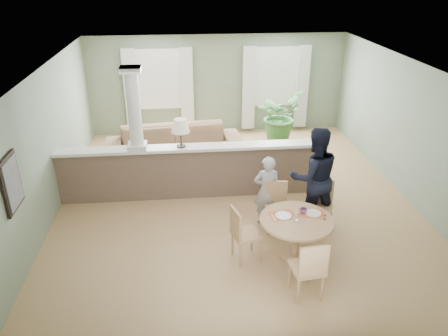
{
  "coord_description": "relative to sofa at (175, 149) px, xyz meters",
  "views": [
    {
      "loc": [
        -1.0,
        -7.8,
        4.39
      ],
      "look_at": [
        -0.32,
        -1.0,
        1.17
      ],
      "focal_mm": 35.0,
      "sensor_mm": 36.0,
      "label": 1
    }
  ],
  "objects": [
    {
      "name": "chair_far_man",
      "position": [
        2.61,
        -2.89,
        0.04
      ],
      "size": [
        0.52,
        0.52,
        0.91
      ],
      "rotation": [
        0.0,
        0.0,
        -0.34
      ],
      "color": "tan",
      "rests_on": "ground"
    },
    {
      "name": "chair_side",
      "position": [
        1.08,
        -3.7,
        0.05
      ],
      "size": [
        0.52,
        0.52,
        0.94
      ],
      "rotation": [
        0.0,
        0.0,
        1.82
      ],
      "color": "tan",
      "rests_on": "ground"
    },
    {
      "name": "ground",
      "position": [
        1.21,
        -1.67,
        -0.46
      ],
      "size": [
        8.0,
        8.0,
        0.0
      ],
      "primitive_type": "plane",
      "color": "tan",
      "rests_on": "ground"
    },
    {
      "name": "dining_table",
      "position": [
        1.95,
        -3.7,
        0.1
      ],
      "size": [
        1.18,
        1.18,
        0.8
      ],
      "rotation": [
        0.0,
        0.0,
        0.15
      ],
      "color": "tan",
      "rests_on": "ground"
    },
    {
      "name": "room_shell",
      "position": [
        1.18,
        -1.05,
        1.35
      ],
      "size": [
        7.02,
        8.02,
        2.71
      ],
      "color": "gray",
      "rests_on": "ground"
    },
    {
      "name": "houseplant",
      "position": [
        2.8,
        1.53,
        0.22
      ],
      "size": [
        1.63,
        1.63,
        1.37
      ],
      "primitive_type": "imported",
      "rotation": [
        0.0,
        0.0,
        0.81
      ],
      "color": "#336C2B",
      "rests_on": "ground"
    },
    {
      "name": "pony_wall",
      "position": [
        0.22,
        -1.47,
        0.24
      ],
      "size": [
        5.32,
        0.38,
        2.7
      ],
      "color": "brown",
      "rests_on": "ground"
    },
    {
      "name": "chair_near",
      "position": [
        1.88,
        -4.7,
        0.07
      ],
      "size": [
        0.48,
        0.48,
        0.97
      ],
      "rotation": [
        0.0,
        0.0,
        3.25
      ],
      "color": "tan",
      "rests_on": "ground"
    },
    {
      "name": "chair_far_boy",
      "position": [
        1.81,
        -2.84,
        0.03
      ],
      "size": [
        0.45,
        0.45,
        0.9
      ],
      "rotation": [
        0.0,
        0.0,
        -0.12
      ],
      "color": "tan",
      "rests_on": "ground"
    },
    {
      "name": "child_person",
      "position": [
        1.67,
        -2.63,
        0.2
      ],
      "size": [
        0.49,
        0.32,
        1.33
      ],
      "primitive_type": "imported",
      "rotation": [
        0.0,
        0.0,
        3.13
      ],
      "color": "#A1A1A6",
      "rests_on": "ground"
    },
    {
      "name": "sofa",
      "position": [
        0.0,
        0.0,
        0.0
      ],
      "size": [
        3.27,
        1.52,
        0.93
      ],
      "primitive_type": "imported",
      "rotation": [
        0.0,
        0.0,
        0.09
      ],
      "color": "#9C7355",
      "rests_on": "ground"
    },
    {
      "name": "man_person",
      "position": [
        2.49,
        -2.72,
        0.47
      ],
      "size": [
        0.96,
        0.77,
        1.87
      ],
      "primitive_type": "imported",
      "rotation": [
        0.0,
        0.0,
        3.21
      ],
      "color": "black",
      "rests_on": "ground"
    }
  ]
}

